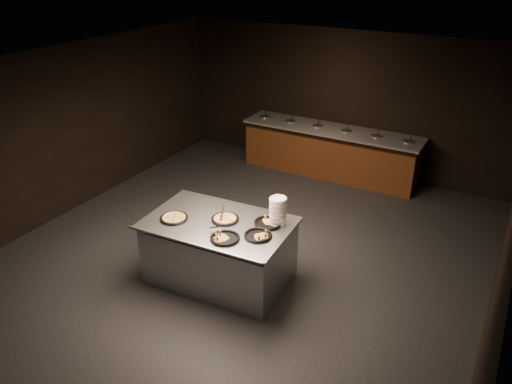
{
  "coord_description": "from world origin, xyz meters",
  "views": [
    {
      "loc": [
        3.38,
        -5.58,
        4.36
      ],
      "look_at": [
        0.08,
        0.3,
        1.0
      ],
      "focal_mm": 35.0,
      "sensor_mm": 36.0,
      "label": 1
    }
  ],
  "objects_px": {
    "serving_counter": "(220,252)",
    "plate_stack": "(278,211)",
    "pan_cheese_whole": "(225,219)",
    "pan_veggie_whole": "(174,218)"
  },
  "relations": [
    {
      "from": "serving_counter",
      "to": "pan_cheese_whole",
      "type": "relative_size",
      "value": 5.38
    },
    {
      "from": "plate_stack",
      "to": "pan_cheese_whole",
      "type": "bearing_deg",
      "value": -158.25
    },
    {
      "from": "plate_stack",
      "to": "pan_veggie_whole",
      "type": "xyz_separation_m",
      "value": [
        -1.3,
        -0.59,
        -0.17
      ]
    },
    {
      "from": "plate_stack",
      "to": "pan_cheese_whole",
      "type": "xyz_separation_m",
      "value": [
        -0.67,
        -0.27,
        -0.17
      ]
    },
    {
      "from": "serving_counter",
      "to": "plate_stack",
      "type": "bearing_deg",
      "value": 22.43
    },
    {
      "from": "serving_counter",
      "to": "pan_veggie_whole",
      "type": "bearing_deg",
      "value": -160.68
    },
    {
      "from": "serving_counter",
      "to": "pan_veggie_whole",
      "type": "height_order",
      "value": "pan_veggie_whole"
    },
    {
      "from": "serving_counter",
      "to": "pan_cheese_whole",
      "type": "distance_m",
      "value": 0.53
    },
    {
      "from": "plate_stack",
      "to": "pan_cheese_whole",
      "type": "distance_m",
      "value": 0.75
    },
    {
      "from": "serving_counter",
      "to": "plate_stack",
      "type": "relative_size",
      "value": 5.33
    }
  ]
}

